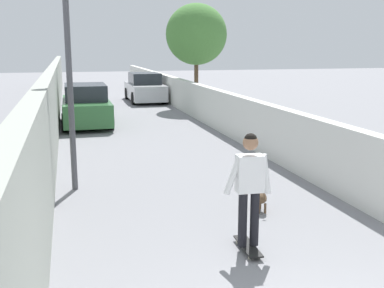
{
  "coord_description": "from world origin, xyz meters",
  "views": [
    {
      "loc": [
        -3.37,
        2.36,
        2.93
      ],
      "look_at": [
        5.68,
        -0.02,
        1.0
      ],
      "focal_mm": 44.3,
      "sensor_mm": 36.0,
      "label": 1
    }
  ],
  "objects_px": {
    "lamp_post": "(68,48)",
    "person_skateboarder": "(250,181)",
    "car_far": "(145,88)",
    "car_near": "(86,106)",
    "skateboard": "(248,246)",
    "tree_right_near": "(196,34)",
    "dog": "(259,196)"
  },
  "relations": [
    {
      "from": "lamp_post",
      "to": "person_skateboarder",
      "type": "distance_m",
      "value": 4.83
    },
    {
      "from": "lamp_post",
      "to": "skateboard",
      "type": "bearing_deg",
      "value": -147.76
    },
    {
      "from": "lamp_post",
      "to": "skateboard",
      "type": "relative_size",
      "value": 5.23
    },
    {
      "from": "lamp_post",
      "to": "car_near",
      "type": "relative_size",
      "value": 1.02
    },
    {
      "from": "tree_right_near",
      "to": "person_skateboarder",
      "type": "distance_m",
      "value": 16.9
    },
    {
      "from": "person_skateboarder",
      "to": "car_near",
      "type": "height_order",
      "value": "person_skateboarder"
    },
    {
      "from": "tree_right_near",
      "to": "car_near",
      "type": "xyz_separation_m",
      "value": [
        -4.1,
        5.44,
        -2.77
      ]
    },
    {
      "from": "car_near",
      "to": "skateboard",
      "type": "bearing_deg",
      "value": -171.69
    },
    {
      "from": "car_near",
      "to": "dog",
      "type": "bearing_deg",
      "value": -166.24
    },
    {
      "from": "dog",
      "to": "skateboard",
      "type": "bearing_deg",
      "value": 152.3
    },
    {
      "from": "lamp_post",
      "to": "car_near",
      "type": "xyz_separation_m",
      "value": [
        8.44,
        -0.6,
        -2.18
      ]
    },
    {
      "from": "lamp_post",
      "to": "dog",
      "type": "distance_m",
      "value": 4.7
    },
    {
      "from": "tree_right_near",
      "to": "car_far",
      "type": "relative_size",
      "value": 1.15
    },
    {
      "from": "tree_right_near",
      "to": "car_near",
      "type": "bearing_deg",
      "value": 126.99
    },
    {
      "from": "person_skateboarder",
      "to": "car_near",
      "type": "bearing_deg",
      "value": 8.31
    },
    {
      "from": "tree_right_near",
      "to": "car_near",
      "type": "relative_size",
      "value": 1.19
    },
    {
      "from": "car_far",
      "to": "person_skateboarder",
      "type": "bearing_deg",
      "value": 175.23
    },
    {
      "from": "lamp_post",
      "to": "car_far",
      "type": "bearing_deg",
      "value": -14.35
    },
    {
      "from": "tree_right_near",
      "to": "skateboard",
      "type": "height_order",
      "value": "tree_right_near"
    },
    {
      "from": "skateboard",
      "to": "dog",
      "type": "distance_m",
      "value": 1.79
    },
    {
      "from": "skateboard",
      "to": "person_skateboarder",
      "type": "bearing_deg",
      "value": 176.42
    },
    {
      "from": "lamp_post",
      "to": "car_near",
      "type": "height_order",
      "value": "lamp_post"
    },
    {
      "from": "car_near",
      "to": "car_far",
      "type": "bearing_deg",
      "value": -25.25
    },
    {
      "from": "person_skateboarder",
      "to": "car_near",
      "type": "distance_m",
      "value": 12.35
    },
    {
      "from": "skateboard",
      "to": "car_far",
      "type": "relative_size",
      "value": 0.19
    },
    {
      "from": "dog",
      "to": "car_far",
      "type": "distance_m",
      "value": 17.89
    },
    {
      "from": "car_near",
      "to": "car_far",
      "type": "height_order",
      "value": "same"
    },
    {
      "from": "tree_right_near",
      "to": "lamp_post",
      "type": "xyz_separation_m",
      "value": [
        -12.54,
        6.04,
        -0.59
      ]
    },
    {
      "from": "lamp_post",
      "to": "person_skateboarder",
      "type": "xyz_separation_m",
      "value": [
        -3.78,
        -2.38,
        -1.84
      ]
    },
    {
      "from": "skateboard",
      "to": "dog",
      "type": "height_order",
      "value": "dog"
    },
    {
      "from": "car_near",
      "to": "lamp_post",
      "type": "bearing_deg",
      "value": 175.93
    },
    {
      "from": "lamp_post",
      "to": "person_skateboarder",
      "type": "bearing_deg",
      "value": -147.76
    }
  ]
}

